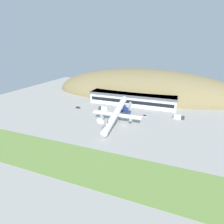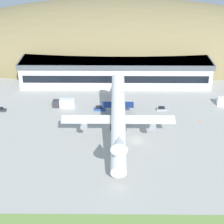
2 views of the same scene
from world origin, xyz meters
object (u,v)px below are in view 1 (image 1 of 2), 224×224
terminal_building (132,98)px  traffic_cone_1 (160,123)px  traffic_cone_0 (126,118)px  service_car_1 (78,108)px  service_car_0 (117,112)px  cargo_airplane (116,114)px  jetway_0 (128,105)px  fuel_truck (179,117)px  box_truck (103,108)px  service_car_2 (145,116)px

terminal_building → traffic_cone_1: size_ratio=141.30×
terminal_building → traffic_cone_0: terminal_building is taller
service_car_1 → traffic_cone_0: 48.05m
service_car_0 → traffic_cone_1: bearing=-13.8°
terminal_building → traffic_cone_1: 47.53m
cargo_airplane → traffic_cone_1: size_ratio=92.37×
jetway_0 → traffic_cone_1: (29.54, -20.47, -3.71)m
jetway_0 → fuel_truck: bearing=-8.9°
service_car_0 → box_truck: size_ratio=0.49×
jetway_0 → traffic_cone_1: size_ratio=21.67×
terminal_building → service_car_0: (-5.96, -27.39, -5.65)m
service_car_0 → fuel_truck: 49.14m
cargo_airplane → box_truck: (-20.43, 25.05, -6.86)m
cargo_airplane → terminal_building: bearing=91.0°
cargo_airplane → jetway_0: bearing=90.5°
service_car_1 → fuel_truck: bearing=4.0°
terminal_building → service_car_2: bearing=-57.4°
jetway_0 → traffic_cone_1: jetway_0 is taller
traffic_cone_1 → jetway_0: bearing=145.3°
service_car_1 → box_truck: 23.97m
jetway_0 → service_car_1: bearing=-163.9°
traffic_cone_1 → fuel_truck: bearing=47.2°
service_car_1 → service_car_2: service_car_2 is taller
service_car_0 → traffic_cone_0: service_car_0 is taller
cargo_airplane → fuel_truck: bearing=33.1°
traffic_cone_0 → terminal_building: bearing=96.7°
fuel_truck → box_truck: box_truck is taller
service_car_2 → jetway_0: bearing=145.6°
cargo_airplane → service_car_2: cargo_airplane is taller
fuel_truck → cargo_airplane: bearing=-146.9°
terminal_building → fuel_truck: (42.92, -22.44, -4.78)m
terminal_building → service_car_2: 32.97m
service_car_2 → traffic_cone_1: size_ratio=6.96×
service_car_1 → service_car_2: 60.72m
cargo_airplane → fuel_truck: size_ratio=6.81×
terminal_building → service_car_1: size_ratio=20.08×
service_car_0 → service_car_1: bearing=-178.3°
terminal_building → jetway_0: size_ratio=6.52×
terminal_building → jetway_0: terminal_building is taller
traffic_cone_0 → service_car_1: bearing=171.0°
traffic_cone_0 → cargo_airplane: bearing=-103.7°
jetway_0 → service_car_0: size_ratio=2.97×
service_car_2 → fuel_truck: 25.93m
cargo_airplane → traffic_cone_0: size_ratio=92.37×
jetway_0 → cargo_airplane: (0.29, -34.01, 4.47)m
terminal_building → traffic_cone_1: (30.12, -36.28, -6.04)m
service_car_1 → service_car_2: (60.71, 1.11, 0.03)m
terminal_building → box_truck: size_ratio=9.54×
cargo_airplane → box_truck: 33.05m
cargo_airplane → service_car_0: bearing=106.9°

